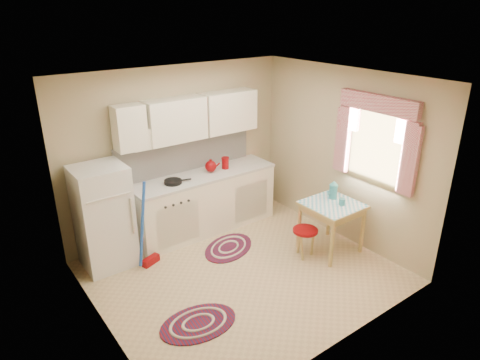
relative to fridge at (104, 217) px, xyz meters
name	(u,v)px	position (x,y,z in m)	size (l,w,h in m)	color
room_shell	(241,150)	(1.48, -1.01, 0.90)	(3.64, 3.60, 2.52)	tan
fridge	(104,217)	(0.00, 0.00, 0.00)	(0.65, 0.60, 1.40)	white
broom	(148,225)	(0.45, -0.35, -0.10)	(0.28, 0.12, 1.20)	blue
base_cabinets	(205,203)	(1.57, 0.05, -0.26)	(2.25, 0.60, 0.88)	white
countertop	(204,175)	(1.57, 0.05, 0.20)	(2.27, 0.62, 0.04)	beige
frying_pan	(173,182)	(1.03, 0.00, 0.24)	(0.25, 0.25, 0.05)	black
red_kettle	(211,166)	(1.70, 0.05, 0.32)	(0.19, 0.17, 0.19)	#7E0408
red_canister	(225,164)	(1.96, 0.05, 0.30)	(0.11, 0.11, 0.16)	#7E0408
table	(330,227)	(2.67, -1.53, -0.34)	(0.72, 0.72, 0.72)	tan
stool	(305,243)	(2.25, -1.44, -0.49)	(0.35, 0.35, 0.42)	#7E0408
coffee_pot	(333,190)	(2.80, -1.41, 0.16)	(0.14, 0.12, 0.28)	teal
mug	(342,202)	(2.74, -1.63, 0.07)	(0.09, 0.09, 0.10)	teal
rug_center	(229,248)	(1.52, -0.65, -0.69)	(0.87, 0.58, 0.02)	maroon
rug_left	(198,323)	(0.34, -1.75, -0.69)	(0.88, 0.59, 0.02)	maroon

